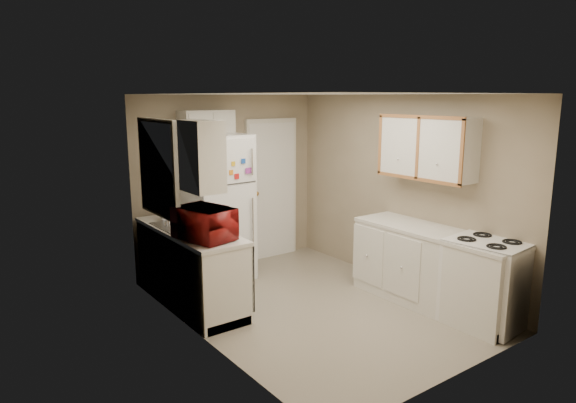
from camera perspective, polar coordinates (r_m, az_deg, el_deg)
floor at (r=6.05m, az=2.86°, el=-11.51°), size 3.80×3.80×0.00m
ceiling at (r=5.57m, az=3.11°, el=11.85°), size 3.80×3.80×0.00m
wall_left at (r=4.95m, az=-9.70°, el=-2.30°), size 3.80×3.80×0.00m
wall_right at (r=6.65m, az=12.37°, el=1.16°), size 3.80×3.80×0.00m
wall_back at (r=7.24m, az=-6.58°, el=2.19°), size 2.80×2.80×0.00m
wall_front at (r=4.43m, az=18.75°, el=-4.40°), size 2.80×2.80×0.00m
left_counter at (r=6.06m, az=-10.77°, el=-7.13°), size 0.60×1.80×0.90m
dishwasher at (r=5.67m, az=-5.46°, el=-7.86°), size 0.03×0.58×0.72m
sink at (r=6.07m, az=-11.53°, el=-3.07°), size 0.54×0.74×0.16m
microwave at (r=5.44m, az=-9.20°, el=-2.64°), size 0.68×0.48×0.41m
soap_bottle at (r=6.37m, az=-13.48°, el=-1.17°), size 0.10×0.10×0.17m
window_blinds at (r=5.83m, az=-14.14°, el=3.62°), size 0.10×0.98×1.08m
upper_cabinet_left at (r=5.10m, az=-9.54°, el=4.98°), size 0.30×0.45×0.70m
refrigerator at (r=6.74m, az=-8.09°, el=-0.69°), size 0.83×0.81×1.91m
cabinet_over_fridge at (r=6.83m, az=-9.04°, el=8.32°), size 0.70×0.30×0.40m
interior_door at (r=7.60m, az=-1.81°, el=1.33°), size 0.86×0.06×2.08m
right_counter at (r=6.12m, az=15.83°, el=-7.19°), size 0.60×2.00×0.90m
stove at (r=5.81m, az=21.11°, el=-8.42°), size 0.69×0.82×0.92m
upper_cabinet_right at (r=6.14m, az=15.19°, el=5.83°), size 0.30×1.20×0.70m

